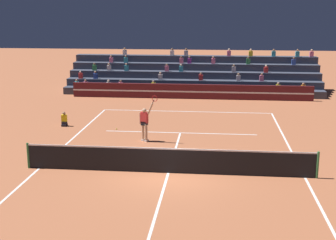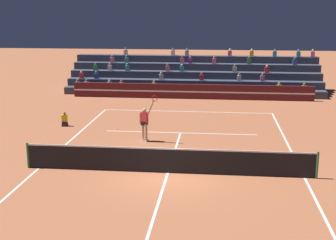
# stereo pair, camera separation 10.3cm
# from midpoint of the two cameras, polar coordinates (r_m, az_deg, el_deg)

# --- Properties ---
(ground_plane) EXTENTS (120.00, 120.00, 0.00)m
(ground_plane) POSITION_cam_midpoint_polar(r_m,az_deg,el_deg) (19.36, 0.14, -6.46)
(ground_plane) COLOR #AD603D
(court_lines) EXTENTS (11.10, 23.90, 0.01)m
(court_lines) POSITION_cam_midpoint_polar(r_m,az_deg,el_deg) (19.36, 0.14, -6.45)
(court_lines) COLOR white
(court_lines) RESTS_ON ground
(tennis_net) EXTENTS (12.00, 0.10, 1.10)m
(tennis_net) POSITION_cam_midpoint_polar(r_m,az_deg,el_deg) (19.18, 0.14, -4.93)
(tennis_net) COLOR #2D6B38
(tennis_net) RESTS_ON ground
(sponsor_banner_wall) EXTENTS (18.00, 0.26, 1.10)m
(sponsor_banner_wall) POSITION_cam_midpoint_polar(r_m,az_deg,el_deg) (35.13, 2.95, 3.49)
(sponsor_banner_wall) COLOR #51191E
(sponsor_banner_wall) RESTS_ON ground
(bleacher_stand) EXTENTS (20.24, 4.75, 3.38)m
(bleacher_stand) POSITION_cam_midpoint_polar(r_m,az_deg,el_deg) (38.81, 3.28, 5.12)
(bleacher_stand) COLOR #383D4C
(bleacher_stand) RESTS_ON ground
(ball_kid_courtside) EXTENTS (0.30, 0.36, 0.84)m
(ball_kid_courtside) POSITION_cam_midpoint_polar(r_m,az_deg,el_deg) (27.52, -12.38, -0.05)
(ball_kid_courtside) COLOR black
(ball_kid_courtside) RESTS_ON ground
(tennis_player) EXTENTS (1.02, 0.50, 2.46)m
(tennis_player) POSITION_cam_midpoint_polar(r_m,az_deg,el_deg) (23.66, -2.73, -0.29)
(tennis_player) COLOR tan
(tennis_player) RESTS_ON ground
(tennis_ball) EXTENTS (0.07, 0.07, 0.07)m
(tennis_ball) POSITION_cam_midpoint_polar(r_m,az_deg,el_deg) (26.33, -6.16, -1.08)
(tennis_ball) COLOR #C6DB33
(tennis_ball) RESTS_ON ground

